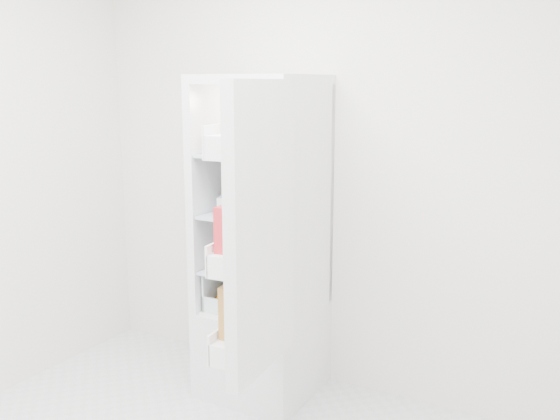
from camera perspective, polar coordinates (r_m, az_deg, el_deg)
The scene contains 20 objects.
room_walls at distance 2.29m, azimuth -13.17°, elevation 7.03°, with size 3.02×3.02×2.61m.
refrigerator at distance 3.58m, azimuth -1.29°, elevation -6.20°, with size 0.60×0.60×1.80m.
shelf_low at distance 3.51m, azimuth -1.81°, elevation -5.31°, with size 0.49×0.53×0.01m, color #B1C0CF.
shelf_mid at distance 3.43m, azimuth -1.85°, elevation -0.35°, with size 0.49×0.53×0.01m, color #B1C0CF.
shelf_top at distance 3.38m, azimuth -1.88°, elevation 5.14°, with size 0.49×0.53×0.01m, color #B1C0CF.
crisper_left at distance 3.61m, azimuth -3.48°, elevation -7.00°, with size 0.23×0.46×0.22m, color silver, non-canonical shape.
crisper_right at distance 3.49m, azimuth -0.06°, elevation -7.64°, with size 0.23×0.46×0.22m, color silver, non-canonical shape.
condiment_jars at distance 3.33m, azimuth -2.55°, elevation 5.90°, with size 0.46×0.34×0.08m.
squeeze_bottle at distance 3.42m, azimuth 2.19°, elevation 6.71°, with size 0.05×0.05×0.16m, color white.
tub_white at distance 3.41m, azimuth -4.30°, elevation 0.49°, with size 0.15×0.15×0.10m, color silver.
tub_cream at distance 3.37m, azimuth -1.59°, elevation 0.15°, with size 0.11×0.11×0.07m, color white.
tin_red at distance 3.20m, azimuth -1.62°, elevation -0.49°, with size 0.09×0.09×0.06m, color red.
tub_green at distance 3.47m, azimuth 1.17°, elevation 0.60°, with size 0.10×0.14×0.08m, color #418F5A.
red_cabbage at distance 3.44m, azimuth 0.79°, elevation -3.90°, with size 0.18×0.18×0.18m, color #511D55.
bell_pepper at distance 3.45m, azimuth -4.61°, elevation -4.55°, with size 0.11×0.11×0.11m, color red.
mushroom_bowl at distance 3.54m, azimuth -4.51°, elevation -4.49°, with size 0.14×0.14×0.06m, color #9BD4E8.
salad_bag at distance 3.31m, azimuth 0.03°, elevation -5.06°, with size 0.12×0.12×0.12m, color beige.
citrus_pile at distance 3.60m, azimuth -3.64°, elevation -7.54°, with size 0.20×0.31×0.16m.
veg_pile at distance 3.50m, azimuth -0.01°, elevation -8.39°, with size 0.16×0.30×0.10m.
fridge_door at distance 2.78m, azimuth -2.20°, elevation -2.33°, with size 0.22×0.60×1.30m.
Camera 1 is at (1.54, -1.68, 1.76)m, focal length 40.00 mm.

